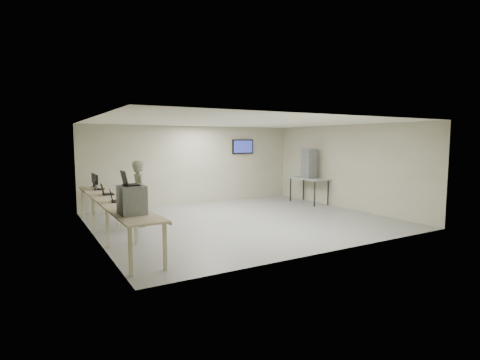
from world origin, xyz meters
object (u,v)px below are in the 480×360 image
equipment_box (132,200)px  workbench (113,202)px  soldier (140,193)px  side_table (309,180)px

equipment_box → workbench: bearing=87.3°
workbench → equipment_box: (-0.06, -2.04, 0.35)m
soldier → side_table: soldier is taller
soldier → workbench: bearing=134.6°
side_table → equipment_box: bearing=-154.7°
equipment_box → side_table: size_ratio=0.35×
workbench → side_table: 7.32m
workbench → side_table: bearing=11.0°
side_table → workbench: bearing=-169.0°
workbench → soldier: (0.86, 0.83, 0.05)m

